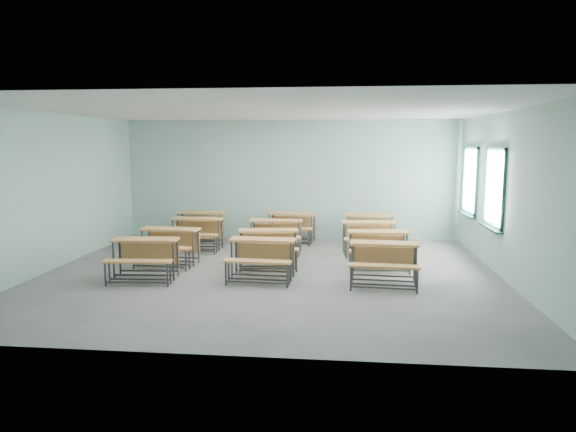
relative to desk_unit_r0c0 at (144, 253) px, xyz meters
name	(u,v)px	position (x,y,z in m)	size (l,w,h in m)	color
room	(274,194)	(2.39, 0.72, 1.08)	(9.04, 8.04, 3.24)	gray
desk_unit_r0c0	(144,253)	(0.00, 0.00, 0.00)	(1.30, 0.92, 0.78)	#CA8849
desk_unit_r0c1	(262,253)	(2.22, 0.22, 0.00)	(1.28, 0.89, 0.78)	#CA8849
desk_unit_r0c2	(384,257)	(4.49, 0.09, 0.00)	(1.29, 0.91, 0.78)	#CA8849
desk_unit_r1c0	(168,241)	(0.05, 1.23, 0.00)	(1.30, 0.92, 0.78)	#CA8849
desk_unit_r1c1	(268,242)	(2.20, 1.26, 0.00)	(1.34, 0.99, 0.78)	#CA8849
desk_unit_r1c2	(378,244)	(4.48, 1.33, 0.00)	(1.28, 0.89, 0.78)	#CA8849
desk_unit_r2c0	(196,229)	(0.21, 2.80, 0.00)	(1.25, 0.84, 0.78)	#CA8849
desk_unit_r2c1	(276,231)	(2.17, 2.67, 0.00)	(1.25, 0.85, 0.78)	#CA8849
desk_unit_r2c2	(370,233)	(4.37, 2.64, 0.00)	(1.32, 0.96, 0.78)	#CA8849
desk_unit_r3c0	(200,221)	(-0.03, 3.97, 0.00)	(1.24, 0.84, 0.78)	#CA8849
desk_unit_r3c1	(291,223)	(2.40, 3.97, 0.00)	(1.34, 0.99, 0.78)	#CA8849
desk_unit_r3c2	(370,224)	(4.44, 3.94, 0.00)	(1.25, 0.84, 0.78)	#CA8849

